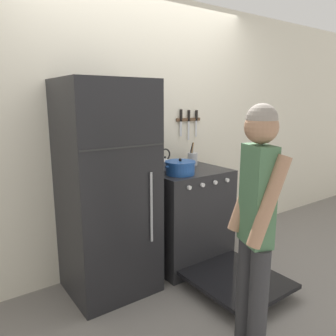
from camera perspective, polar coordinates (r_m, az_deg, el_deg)
ground_plane at (r=3.52m, az=-4.27°, el=-15.12°), size 14.00×14.00×0.00m
wall_back at (r=3.18m, az=-4.90°, el=6.05°), size 10.00×0.06×2.55m
refrigerator at (r=2.72m, az=-10.50°, el=-3.72°), size 0.69×0.65×1.75m
stove_range at (r=3.23m, az=3.52°, el=-8.66°), size 0.75×1.38×0.94m
dutch_oven_pot at (r=2.91m, az=2.14°, el=0.06°), size 0.31×0.27×0.15m
tea_kettle at (r=3.12m, az=-0.48°, el=0.83°), size 0.19×0.15×0.20m
utensil_jar at (r=3.33m, az=4.28°, el=1.62°), size 0.10×0.10×0.24m
person at (r=1.97m, az=15.06°, el=-9.19°), size 0.33×0.38×1.57m
wall_knife_strip at (r=3.46m, az=3.56°, el=8.47°), size 0.31×0.03×0.32m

